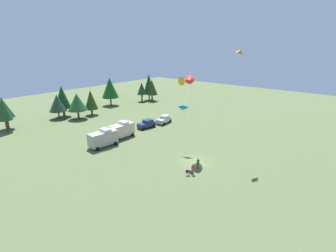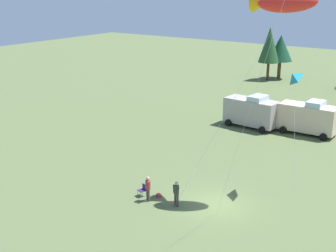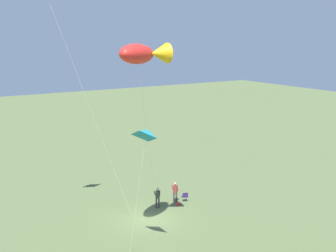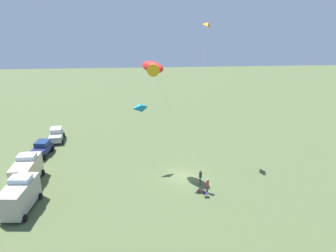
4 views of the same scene
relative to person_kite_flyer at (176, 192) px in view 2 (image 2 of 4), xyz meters
The scene contains 9 objects.
ground_plane 2.83m from the person_kite_flyer, 41.58° to the left, with size 160.00×160.00×0.00m, color #526139.
person_kite_flyer is the anchor object (origin of this frame).
folding_chair 2.80m from the person_kite_flyer, behind, with size 0.61×0.61×0.82m.
person_spectator 2.05m from the person_kite_flyer, 168.23° to the right, with size 0.57×0.47×1.74m.
backpack_on_grass 2.01m from the person_kite_flyer, 166.17° to the left, with size 0.32×0.22×0.22m, color #B42C32.
van_motorhome_grey 19.29m from the person_kite_flyer, 100.87° to the left, with size 5.57×3.00×3.34m.
van_camper_beige 20.08m from the person_kite_flyer, 84.94° to the left, with size 5.42×2.64×3.34m.
kite_large_fish 13.61m from the person_kite_flyer, 50.98° to the left, with size 6.63×7.00×13.61m.
kite_delta_teal 10.71m from the person_kite_flyer, 54.43° to the left, with size 1.84×1.73×8.52m.
Camera 2 is at (13.47, -24.77, 14.02)m, focal length 50.00 mm.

